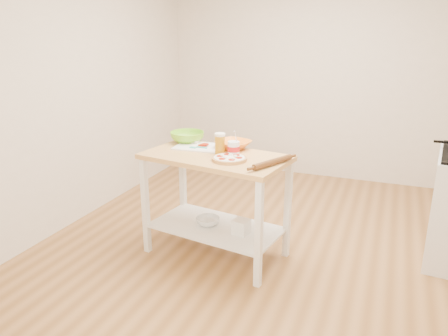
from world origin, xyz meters
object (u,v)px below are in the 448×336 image
Objects in this scene: pizza at (229,158)px; green_bowl at (187,137)px; beer_pint at (220,144)px; rolling_pin at (273,162)px; spatula at (198,147)px; prep_island at (216,184)px; knife at (190,140)px; shelf_bin at (241,227)px; shelf_glass_bowl at (208,221)px; orange_bowl at (233,145)px; yogurt_tub at (234,149)px; cutting_board at (199,146)px.

green_bowl is (-0.56, 0.40, 0.03)m from pizza.
beer_pint reaches higher than green_bowl.
rolling_pin is (0.91, -0.40, -0.02)m from green_bowl.
pizza is 0.43m from spatula.
pizza is at bearing -35.38° from green_bowl.
knife is at bearing 140.47° from prep_island.
shelf_bin is (0.63, -0.37, -0.59)m from knife.
green_bowl is 0.50m from beer_pint.
shelf_glass_bowl is (0.13, -0.11, -0.62)m from spatula.
beer_pint is at bearing 157.22° from shelf_bin.
orange_bowl is (0.07, 0.24, 0.29)m from prep_island.
pizza is 0.68m from shelf_glass_bowl.
yogurt_tub reaches higher than rolling_pin.
prep_island is 5.97× the size of yogurt_tub.
rolling_pin is at bearing -11.24° from shelf_bin.
yogurt_tub is (0.08, -0.21, 0.02)m from orange_bowl.
cutting_board is 0.79m from shelf_bin.
rolling_pin is 0.87m from shelf_glass_bowl.
beer_pint is (0.42, -0.26, 0.04)m from green_bowl.
orange_bowl is (0.44, -0.07, 0.02)m from knife.
knife reaches higher than prep_island.
cutting_board reaches higher than knife.
beer_pint reaches higher than prep_island.
knife is 0.94m from shelf_bin.
orange_bowl is 0.57m from rolling_pin.
prep_island is 0.59m from rolling_pin.
prep_island is 8.25× the size of spatula.
green_bowl is 1.00m from rolling_pin.
beer_pint reaches higher than knife.
yogurt_tub is 1.70× the size of shelf_bin.
prep_island is 0.33m from pizza.
prep_island is 0.34m from yogurt_tub.
pizza is 0.96× the size of orange_bowl.
rolling_pin is (0.37, -0.14, -0.04)m from yogurt_tub.
yogurt_tub is 1.02× the size of shelf_glass_bowl.
cutting_board reaches higher than shelf_glass_bowl.
cutting_board is 0.07m from spatula.
beer_pint reaches higher than shelf_glass_bowl.
orange_bowl is 1.35× the size of yogurt_tub.
prep_island is 0.38m from orange_bowl.
pizza is at bearing -49.15° from knife.
cutting_board is at bearing 160.06° from yogurt_tub.
rolling_pin reaches higher than spatula.
spatula is at bearing 163.44° from beer_pint.
orange_bowl is at bearing 78.10° from beer_pint.
rolling_pin is (0.74, -0.28, 0.02)m from cutting_board.
yogurt_tub is at bearing 96.98° from pizza.
rolling_pin is at bearing -11.88° from prep_island.
green_bowl is at bearing 148.84° from beer_pint.
yogurt_tub is (0.14, 0.03, 0.31)m from prep_island.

